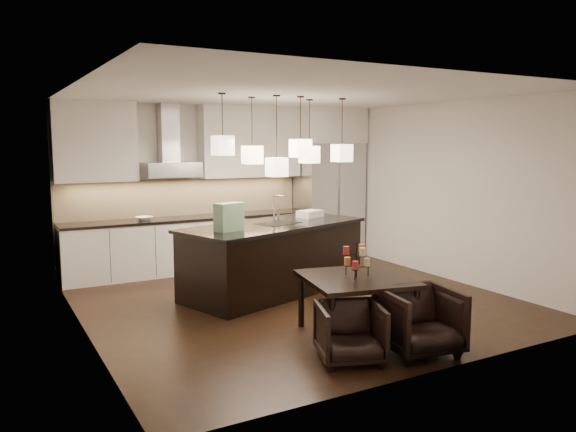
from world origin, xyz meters
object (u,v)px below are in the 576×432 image
island_body (274,259)px  armchair_right (420,321)px  dining_table (356,306)px  refrigerator (329,200)px  armchair_left (350,333)px

island_body → armchair_right: 2.87m
dining_table → armchair_right: armchair_right is taller
refrigerator → island_body: (-2.13, -1.83, -0.60)m
dining_table → armchair_right: (0.27, -0.74, 0.00)m
dining_table → island_body: bearing=99.7°
armchair_left → refrigerator: bearing=79.6°
refrigerator → island_body: 2.87m
island_body → dining_table: size_ratio=2.42×
refrigerator → armchair_right: refrigerator is taller
armchair_right → refrigerator: bearing=77.6°
island_body → armchair_right: size_ratio=3.64×
armchair_right → armchair_left: bearing=178.4°
island_body → armchair_left: bearing=-119.5°
island_body → dining_table: bearing=-109.6°
refrigerator → dining_table: 4.58m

